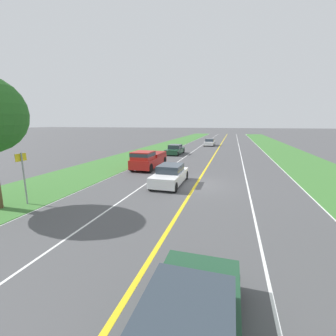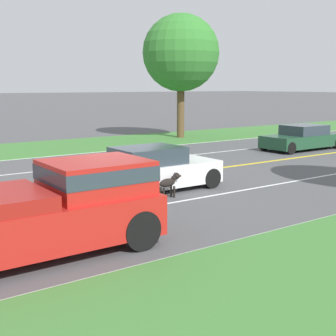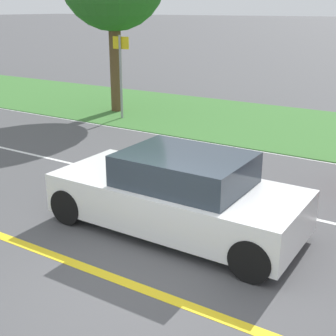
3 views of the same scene
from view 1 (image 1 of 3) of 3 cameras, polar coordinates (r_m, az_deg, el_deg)
name	(u,v)px [view 1 (image 1 of 3)]	position (r m, az deg, el deg)	size (l,w,h in m)	color
ground_plane	(196,185)	(16.12, 7.15, -4.19)	(400.00, 400.00, 0.00)	#4C4C4F
centre_divider_line	(196,184)	(16.12, 7.15, -4.17)	(0.18, 160.00, 0.01)	yellow
lane_edge_line_right	(109,178)	(18.48, -14.83, -2.46)	(0.14, 160.00, 0.01)	white
lane_edge_line_left	(307,193)	(16.61, 31.85, -5.37)	(0.14, 160.00, 0.01)	white
lane_dash_same_dir	(150,181)	(16.98, -4.61, -3.32)	(0.10, 160.00, 0.01)	white
lane_dash_oncoming	(248,188)	(15.98, 19.68, -4.89)	(0.10, 160.00, 0.01)	white
grass_verge_right	(77,175)	(20.17, -22.18, -1.76)	(6.00, 160.00, 0.03)	#3D7533
ego_car	(170,175)	(15.95, 0.50, -1.84)	(1.86, 4.32, 1.39)	white
dog	(155,176)	(16.44, -3.21, -2.13)	(0.28, 1.05, 0.74)	black
pickup_truck	(148,159)	(21.69, -5.04, 2.32)	(2.00, 5.31, 1.78)	red
car_trailing_near	(175,150)	(31.68, 1.78, 4.65)	(1.88, 4.55, 1.33)	#1E472D
car_trailing_mid	(210,142)	(44.68, 10.53, 6.41)	(1.84, 4.39, 1.32)	white
oncoming_car	(186,336)	(4.95, 4.65, -36.75)	(1.91, 4.48, 1.27)	#1E472D
street_sign	(23,173)	(13.98, -32.87, -0.98)	(0.11, 0.64, 2.80)	gray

